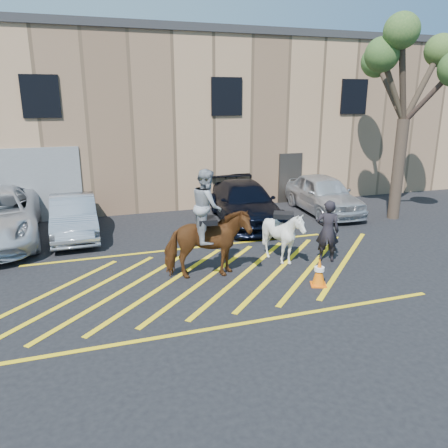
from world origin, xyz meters
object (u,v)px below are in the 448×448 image
object	(u,v)px
car_silver_sedan	(74,217)
mounted_bay	(207,235)
traffic_cone	(319,272)
saddled_white	(283,236)
handler	(328,231)
tree	(410,65)
car_white_suv	(323,194)
car_blue_suv	(245,203)

from	to	relation	value
car_silver_sedan	mounted_bay	distance (m)	5.90
traffic_cone	saddled_white	bearing A→B (deg)	95.50
handler	tree	size ratio (longest dim) A/B	0.25
car_silver_sedan	tree	bearing A→B (deg)	-8.27
saddled_white	tree	world-z (taller)	tree
car_silver_sedan	car_white_suv	bearing A→B (deg)	-0.11
saddled_white	car_silver_sedan	bearing A→B (deg)	141.57
handler	saddled_white	distance (m)	1.30
car_blue_suv	traffic_cone	size ratio (longest dim) A/B	6.99
car_white_suv	traffic_cone	bearing A→B (deg)	-117.19
car_white_suv	mounted_bay	xyz separation A→B (m)	(-6.40, -5.05, 0.38)
car_white_suv	saddled_white	distance (m)	6.17
traffic_cone	car_white_suv	bearing A→B (deg)	58.84
car_silver_sedan	car_blue_suv	size ratio (longest dim) A/B	0.82
handler	traffic_cone	bearing A→B (deg)	81.02
saddled_white	tree	size ratio (longest dim) A/B	0.25
car_silver_sedan	traffic_cone	size ratio (longest dim) A/B	5.70
car_blue_suv	saddled_white	size ratio (longest dim) A/B	2.75
car_silver_sedan	car_blue_suv	world-z (taller)	car_blue_suv
car_blue_suv	handler	size ratio (longest dim) A/B	2.83
handler	car_silver_sedan	bearing A→B (deg)	-7.07
car_blue_suv	tree	world-z (taller)	tree
car_silver_sedan	saddled_white	size ratio (longest dim) A/B	2.25
car_white_suv	handler	size ratio (longest dim) A/B	2.53
tree	car_blue_suv	bearing A→B (deg)	167.08
car_blue_suv	saddled_white	xyz separation A→B (m)	(-0.49, -4.31, 0.05)
mounted_bay	traffic_cone	world-z (taller)	mounted_bay
saddled_white	traffic_cone	distance (m)	1.82
car_white_suv	tree	bearing A→B (deg)	-33.33
car_silver_sedan	traffic_cone	world-z (taller)	car_silver_sedan
car_blue_suv	car_white_suv	size ratio (longest dim) A/B	1.12
car_blue_suv	car_silver_sedan	bearing A→B (deg)	-175.18
mounted_bay	tree	world-z (taller)	tree
handler	tree	xyz separation A→B (m)	(4.97, 3.28, 4.79)
car_white_suv	saddled_white	bearing A→B (deg)	-127.05
handler	mounted_bay	xyz separation A→B (m)	(-3.61, -0.11, 0.26)
car_silver_sedan	car_blue_suv	xyz separation A→B (m)	(6.13, -0.17, 0.05)
saddled_white	traffic_cone	world-z (taller)	saddled_white
car_white_suv	mounted_bay	bearing A→B (deg)	-137.75
handler	traffic_cone	xyz separation A→B (m)	(-1.09, -1.47, -0.53)
car_silver_sedan	mounted_bay	xyz separation A→B (m)	(3.30, -4.88, 0.47)
traffic_cone	tree	distance (m)	9.36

